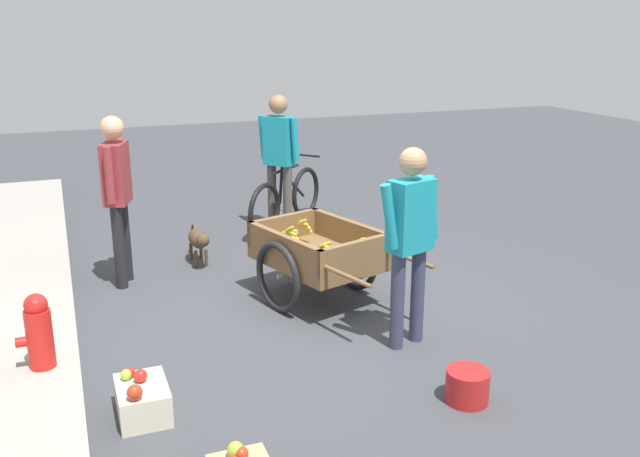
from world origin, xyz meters
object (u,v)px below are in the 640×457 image
(plastic_bucket, at_px, (467,386))
(bystander_person, at_px, (117,186))
(dog, at_px, (198,240))
(vendor_person, at_px, (410,231))
(mixed_fruit_crate, at_px, (142,399))
(cyclist_person, at_px, (279,151))
(fire_hydrant, at_px, (40,339))
(bicycle, at_px, (286,199))
(fruit_cart, at_px, (317,255))

(plastic_bucket, bearing_deg, bystander_person, 32.06)
(plastic_bucket, height_order, bystander_person, bystander_person)
(dog, bearing_deg, vendor_person, -154.71)
(mixed_fruit_crate, bearing_deg, vendor_person, -81.37)
(vendor_person, relative_size, cyclist_person, 0.96)
(plastic_bucket, bearing_deg, cyclist_person, -0.66)
(mixed_fruit_crate, height_order, bystander_person, bystander_person)
(fire_hydrant, relative_size, mixed_fruit_crate, 1.52)
(bicycle, height_order, plastic_bucket, bicycle)
(fruit_cart, bearing_deg, cyclist_person, -9.17)
(fruit_cart, height_order, plastic_bucket, fruit_cart)
(cyclist_person, bearing_deg, fire_hydrant, 137.30)
(bicycle, height_order, fire_hydrant, bicycle)
(plastic_bucket, bearing_deg, dog, 18.56)
(vendor_person, distance_m, plastic_bucket, 1.24)
(vendor_person, xyz_separation_m, mixed_fruit_crate, (-0.32, 2.09, -0.82))
(cyclist_person, xyz_separation_m, fire_hydrant, (-2.94, 2.71, -0.65))
(mixed_fruit_crate, bearing_deg, fire_hydrant, 40.40)
(vendor_person, xyz_separation_m, cyclist_person, (3.32, -0.02, 0.04))
(dog, relative_size, plastic_bucket, 2.30)
(vendor_person, height_order, mixed_fruit_crate, vendor_person)
(dog, distance_m, fire_hydrant, 2.57)
(fruit_cart, distance_m, bystander_person, 2.00)
(fruit_cart, bearing_deg, mixed_fruit_crate, 128.89)
(bystander_person, bearing_deg, fire_hydrant, 157.38)
(vendor_person, relative_size, mixed_fruit_crate, 3.58)
(bicycle, height_order, bystander_person, bystander_person)
(cyclist_person, height_order, mixed_fruit_crate, cyclist_person)
(vendor_person, bearing_deg, mixed_fruit_crate, 98.63)
(cyclist_person, distance_m, bystander_person, 2.29)
(vendor_person, height_order, bicycle, vendor_person)
(vendor_person, height_order, dog, vendor_person)
(cyclist_person, relative_size, mixed_fruit_crate, 3.73)
(fruit_cart, bearing_deg, fire_hydrant, 106.82)
(vendor_person, height_order, fire_hydrant, vendor_person)
(bicycle, height_order, dog, bicycle)
(bicycle, relative_size, cyclist_person, 0.78)
(fruit_cart, height_order, fire_hydrant, fruit_cart)
(fruit_cart, xyz_separation_m, bicycle, (2.33, -0.47, -0.08))
(vendor_person, bearing_deg, fruit_cart, 17.03)
(vendor_person, distance_m, bystander_person, 2.90)
(vendor_person, relative_size, fire_hydrant, 2.35)
(dog, xyz_separation_m, mixed_fruit_crate, (-2.76, 0.93, -0.15))
(fruit_cart, relative_size, plastic_bucket, 6.12)
(dog, xyz_separation_m, fire_hydrant, (-2.06, 1.53, 0.06))
(bicycle, xyz_separation_m, cyclist_person, (-0.10, 0.11, 0.63))
(cyclist_person, height_order, bystander_person, cyclist_person)
(bicycle, relative_size, mixed_fruit_crate, 2.92)
(bicycle, xyz_separation_m, mixed_fruit_crate, (-3.74, 2.22, -0.23))
(vendor_person, xyz_separation_m, bystander_person, (2.15, 1.95, 0.04))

